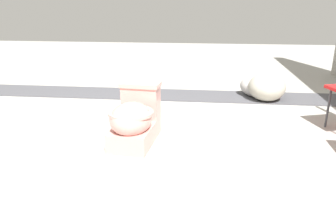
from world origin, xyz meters
name	(u,v)px	position (x,y,z in m)	size (l,w,h in m)	color
ground_plane	(134,132)	(0.00, 0.00, 0.00)	(14.00, 14.00, 0.00)	#A8A59E
gravel_strip	(190,96)	(-1.34, 0.50, 0.01)	(0.56, 8.00, 0.01)	#4C4C51
toilet	(135,119)	(0.23, 0.06, 0.22)	(0.67, 0.44, 0.52)	#E09E93
boulder_near	(257,86)	(-1.40, 1.37, 0.14)	(0.46, 0.38, 0.28)	#B7B2AD
boulder_far	(267,87)	(-1.24, 1.48, 0.18)	(0.51, 0.47, 0.36)	#ADA899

